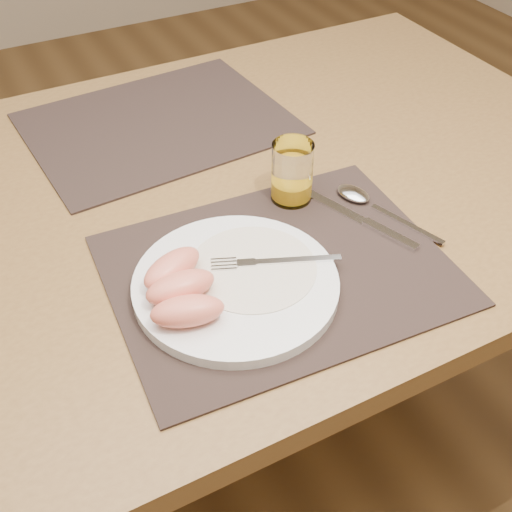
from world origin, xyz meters
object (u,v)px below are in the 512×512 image
at_px(spoon, 361,198).
at_px(juice_glass, 292,175).
at_px(plate, 236,284).
at_px(placemat_near, 279,270).
at_px(table, 214,227).
at_px(fork, 265,262).
at_px(placemat_far, 158,124).
at_px(knife, 364,221).

relative_size(spoon, juice_glass, 1.98).
relative_size(plate, juice_glass, 2.84).
relative_size(placemat_near, spoon, 2.39).
xyz_separation_m(table, plate, (-0.07, -0.23, 0.10)).
xyz_separation_m(fork, spoon, (0.21, 0.07, -0.01)).
relative_size(placemat_far, juice_glass, 4.74).
xyz_separation_m(placemat_near, fork, (-0.02, 0.00, 0.02)).
bearing_deg(placemat_near, knife, 10.02).
distance_m(placemat_far, fork, 0.44).
bearing_deg(table, placemat_near, -90.36).
xyz_separation_m(placemat_far, fork, (-0.02, -0.44, 0.02)).
bearing_deg(juice_glass, table, 137.09).
bearing_deg(knife, placemat_far, 111.81).
bearing_deg(placemat_far, juice_glass, -71.95).
height_order(placemat_near, knife, knife).
xyz_separation_m(placemat_far, knife, (0.16, -0.41, 0.00)).
relative_size(knife, juice_glass, 2.24).
height_order(fork, spoon, fork).
bearing_deg(spoon, placemat_far, 117.64).
relative_size(placemat_far, plate, 1.67).
bearing_deg(plate, fork, 12.63).
distance_m(placemat_near, placemat_far, 0.44).
bearing_deg(plate, placemat_near, 6.14).
bearing_deg(spoon, fork, -160.77).
height_order(placemat_far, plate, plate).
height_order(placemat_far, spoon, spoon).
relative_size(table, spoon, 7.43).
bearing_deg(placemat_far, knife, -68.19).
bearing_deg(plate, knife, 8.87).
height_order(placemat_near, fork, fork).
bearing_deg(juice_glass, fork, -131.87).
bearing_deg(knife, placemat_near, -169.98).
height_order(table, fork, fork).
distance_m(table, placemat_far, 0.24).
bearing_deg(knife, plate, -171.13).
bearing_deg(knife, spoon, 61.06).
bearing_deg(knife, table, 129.61).
relative_size(table, knife, 6.59).
xyz_separation_m(fork, juice_glass, (0.12, 0.13, 0.02)).
distance_m(fork, knife, 0.18).
bearing_deg(fork, placemat_near, -9.69).
distance_m(table, knife, 0.26).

